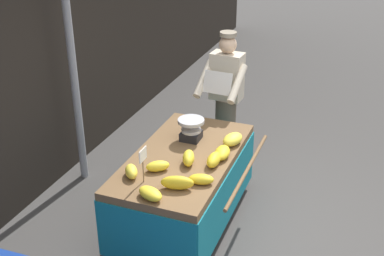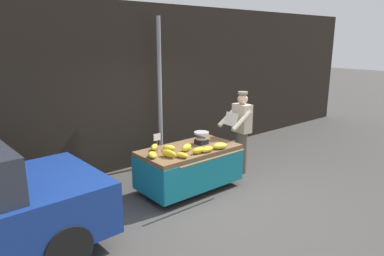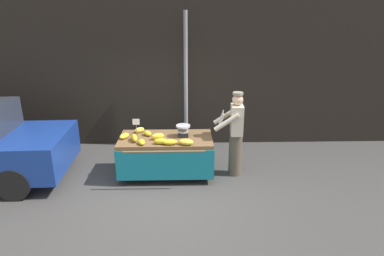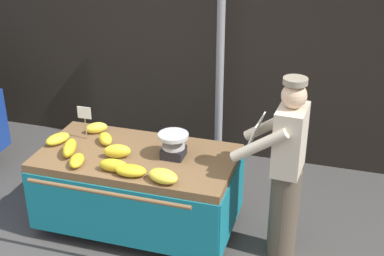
% 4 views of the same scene
% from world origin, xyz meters
% --- Properties ---
extents(ground_plane, '(60.00, 60.00, 0.00)m').
position_xyz_m(ground_plane, '(0.00, 0.00, 0.00)').
color(ground_plane, '#423F3D').
extents(back_wall, '(16.00, 0.24, 3.48)m').
position_xyz_m(back_wall, '(0.00, 2.66, 1.74)').
color(back_wall, black).
rests_on(back_wall, ground).
extents(street_pole, '(0.09, 0.09, 3.20)m').
position_xyz_m(street_pole, '(0.47, 2.29, 1.60)').
color(street_pole, gray).
rests_on(street_pole, ground).
extents(banana_cart, '(1.86, 1.18, 0.81)m').
position_xyz_m(banana_cart, '(0.06, 0.79, 0.59)').
color(banana_cart, brown).
rests_on(banana_cart, ground).
extents(weighing_scale, '(0.28, 0.28, 0.24)m').
position_xyz_m(weighing_scale, '(0.40, 0.85, 0.93)').
color(weighing_scale, black).
rests_on(weighing_scale, banana_cart).
extents(price_sign, '(0.14, 0.01, 0.34)m').
position_xyz_m(price_sign, '(-0.53, 0.95, 1.06)').
color(price_sign, '#997A51').
rests_on(price_sign, banana_cart).
extents(banana_bunch_0, '(0.31, 0.23, 0.11)m').
position_xyz_m(banana_bunch_0, '(0.46, 0.41, 0.87)').
color(banana_bunch_0, yellow).
rests_on(banana_bunch_0, banana_cart).
extents(banana_bunch_1, '(0.24, 0.29, 0.09)m').
position_xyz_m(banana_bunch_1, '(-0.75, 0.78, 0.86)').
color(banana_bunch_1, yellow).
rests_on(banana_bunch_1, banana_cart).
extents(banana_bunch_2, '(0.18, 0.26, 0.09)m').
position_xyz_m(banana_bunch_2, '(-0.37, 0.45, 0.86)').
color(banana_bunch_2, gold).
rests_on(banana_bunch_2, banana_cart).
extents(banana_bunch_3, '(0.27, 0.13, 0.11)m').
position_xyz_m(banana_bunch_3, '(-0.02, 0.45, 0.87)').
color(banana_bunch_3, gold).
rests_on(banana_bunch_3, banana_cart).
extents(banana_bunch_4, '(0.29, 0.18, 0.10)m').
position_xyz_m(banana_bunch_4, '(0.16, 0.42, 0.86)').
color(banana_bunch_4, gold).
rests_on(banana_bunch_4, banana_cart).
extents(banana_bunch_5, '(0.19, 0.32, 0.13)m').
position_xyz_m(banana_bunch_5, '(-0.53, 0.62, 0.87)').
color(banana_bunch_5, gold).
rests_on(banana_bunch_5, banana_cart).
extents(banana_bunch_6, '(0.27, 0.18, 0.13)m').
position_xyz_m(banana_bunch_6, '(-0.08, 0.69, 0.87)').
color(banana_bunch_6, yellow).
rests_on(banana_bunch_6, banana_cart).
extents(banana_bunch_7, '(0.23, 0.25, 0.10)m').
position_xyz_m(banana_bunch_7, '(-0.31, 0.91, 0.86)').
color(banana_bunch_7, yellow).
rests_on(banana_bunch_7, banana_cart).
extents(banana_bunch_8, '(0.24, 0.22, 0.11)m').
position_xyz_m(banana_bunch_8, '(-0.49, 1.10, 0.87)').
color(banana_bunch_8, yellow).
rests_on(banana_bunch_8, banana_cart).
extents(vendor_person, '(0.60, 0.54, 1.71)m').
position_xyz_m(vendor_person, '(1.44, 0.79, 0.87)').
color(vendor_person, brown).
rests_on(vendor_person, ground).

